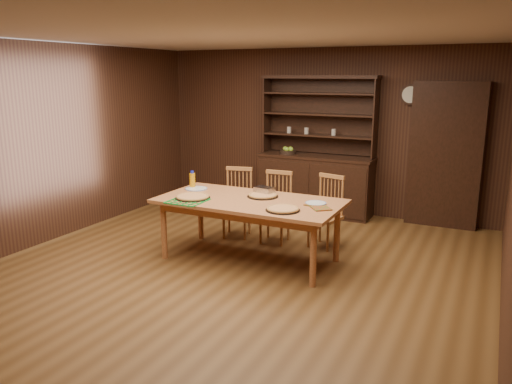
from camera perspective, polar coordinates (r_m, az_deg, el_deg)
The scene contains 20 objects.
floor at distance 5.78m, azimuth -2.58°, elevation -8.99°, with size 6.00×6.00×0.00m, color brown.
room_shell at distance 5.38m, azimuth -2.76°, elevation 6.76°, with size 6.00×6.00×6.00m.
china_hutch at distance 8.03m, azimuth 6.85°, elevation 1.76°, with size 1.84×0.52×2.17m.
doorway at distance 7.69m, azimuth 20.81°, elevation 3.92°, with size 1.00×0.18×2.10m, color black.
wall_clock at distance 7.74m, azimuth 17.26°, elevation 10.58°, with size 0.30×0.05×0.30m.
dining_table at distance 5.89m, azimuth -0.74°, elevation -1.52°, with size 2.17×1.08×0.75m.
chair_left at distance 6.88m, azimuth -2.09°, elevation -0.91°, with size 0.46×0.45×0.95m.
chair_center at distance 6.65m, azimuth 2.36°, elevation -1.45°, with size 0.41×0.39×0.95m.
chair_right at distance 6.51m, azimuth 8.14°, elevation -1.94°, with size 0.46×0.44×0.94m.
pizza_left at distance 5.98m, azimuth -7.26°, elevation -0.56°, with size 0.42×0.42×0.04m.
pizza_right at distance 5.41m, azimuth 3.08°, elevation -1.96°, with size 0.38×0.38×0.04m.
pizza_center at distance 6.01m, azimuth 0.78°, elevation -0.39°, with size 0.38×0.38×0.04m.
cooling_rack at distance 5.85m, azimuth -7.85°, elevation -0.98°, with size 0.39×0.39×0.02m, color #0B922E, non-canonical shape.
plate_left at distance 6.44m, azimuth -6.84°, elevation 0.38°, with size 0.29×0.29×0.02m.
plate_right at distance 5.72m, azimuth 6.85°, elevation -1.27°, with size 0.24×0.24×0.02m.
foil_dish at distance 6.13m, azimuth 0.96°, elevation 0.16°, with size 0.23×0.16×0.09m, color silver.
juice_bottle at distance 6.52m, azimuth -7.28°, elevation 1.36°, with size 0.07×0.07×0.22m.
pot_holder_a at distance 5.51m, azimuth 7.45°, elevation -1.87°, with size 0.19×0.19×0.01m, color #B11A14.
pot_holder_b at distance 5.67m, azimuth 6.67°, elevation -1.43°, with size 0.18×0.18×0.01m, color #B11A14.
fruit_bowl at distance 8.06m, azimuth 3.69°, elevation 4.69°, with size 0.26×0.26×0.12m.
Camera 1 is at (2.58, -4.68, 2.19)m, focal length 35.00 mm.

